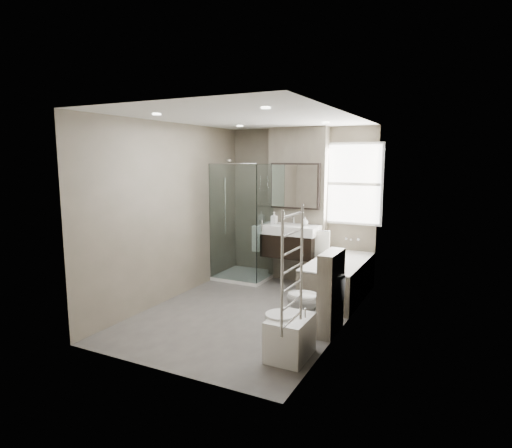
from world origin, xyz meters
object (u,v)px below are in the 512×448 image
Objects in this scene: bathtub at (338,277)px; bidet at (290,336)px; vanity at (290,240)px; toilet at (312,301)px.

bathtub is 2.83× the size of bidet.
bidet is (0.09, -2.16, -0.08)m from bathtub.
vanity reaches higher than bidet.
vanity is 1.96m from toilet.
bidet is at bearing -87.65° from bathtub.
vanity is 1.33× the size of toilet.
toilet is (0.05, -1.33, 0.04)m from bathtub.
toilet is 1.26× the size of bidet.
toilet is at bearing 93.02° from bidet.
toilet reaches higher than bathtub.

